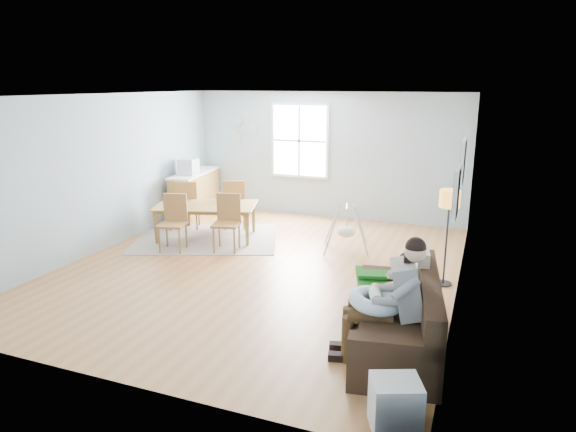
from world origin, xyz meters
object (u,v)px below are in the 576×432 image
at_px(dining_table, 206,222).
at_px(monitor, 188,167).
at_px(sofa, 401,322).
at_px(chair_nw, 187,202).
at_px(counter, 195,194).
at_px(chair_ne, 234,201).
at_px(father, 391,296).
at_px(floor_lamp, 449,207).
at_px(storage_cube, 394,405).
at_px(chair_se, 227,218).
at_px(toddler, 396,281).
at_px(chair_sw, 174,218).
at_px(baby_swing, 346,231).

height_order(dining_table, monitor, monitor).
bearing_deg(monitor, sofa, -37.36).
height_order(chair_nw, counter, chair_nw).
distance_m(sofa, dining_table, 4.99).
bearing_deg(counter, chair_ne, -27.07).
xyz_separation_m(father, chair_ne, (-3.82, 3.90, -0.14)).
xyz_separation_m(floor_lamp, storage_cube, (-0.11, -3.52, -0.95)).
xyz_separation_m(sofa, monitor, (-5.15, 3.93, 0.86)).
height_order(chair_se, chair_ne, chair_ne).
xyz_separation_m(sofa, chair_se, (-3.43, 2.40, 0.28)).
bearing_deg(chair_ne, floor_lamp, -19.81).
height_order(toddler, chair_sw, toddler).
bearing_deg(floor_lamp, dining_table, 170.45).
bearing_deg(sofa, counter, 140.72).
relative_size(floor_lamp, chair_nw, 1.43).
bearing_deg(monitor, storage_cube, -45.22).
bearing_deg(chair_nw, monitor, 118.74).
bearing_deg(storage_cube, counter, 133.39).
xyz_separation_m(storage_cube, dining_table, (-4.29, 4.26, 0.10)).
distance_m(storage_cube, chair_ne, 6.49).
bearing_deg(dining_table, sofa, -51.77).
height_order(father, chair_nw, father).
bearing_deg(sofa, monitor, 142.64).
height_order(father, storage_cube, father).
bearing_deg(counter, toddler, -38.65).
relative_size(dining_table, chair_se, 1.87).
height_order(sofa, dining_table, sofa).
xyz_separation_m(chair_nw, counter, (-0.43, 1.01, -0.07)).
bearing_deg(floor_lamp, toddler, -101.80).
relative_size(sofa, storage_cube, 4.21).
height_order(storage_cube, chair_se, chair_se).
distance_m(father, chair_nw, 5.90).
bearing_deg(storage_cube, chair_sw, 142.06).
distance_m(father, storage_cube, 1.26).
height_order(toddler, storage_cube, toddler).
height_order(storage_cube, monitor, monitor).
bearing_deg(counter, chair_sw, -67.71).
height_order(chair_ne, counter, chair_ne).
xyz_separation_m(toddler, floor_lamp, (0.40, 1.90, 0.47)).
distance_m(chair_ne, counter, 1.48).
xyz_separation_m(chair_sw, chair_se, (0.88, 0.34, 0.00)).
bearing_deg(chair_nw, storage_cube, -43.43).
height_order(chair_nw, monitor, monitor).
bearing_deg(floor_lamp, chair_sw, -179.68).
relative_size(toddler, chair_sw, 0.85).
bearing_deg(toddler, sofa, -59.52).
distance_m(toddler, chair_ne, 5.10).
height_order(chair_sw, chair_nw, chair_nw).
bearing_deg(baby_swing, chair_ne, 168.67).
relative_size(chair_se, chair_nw, 1.00).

